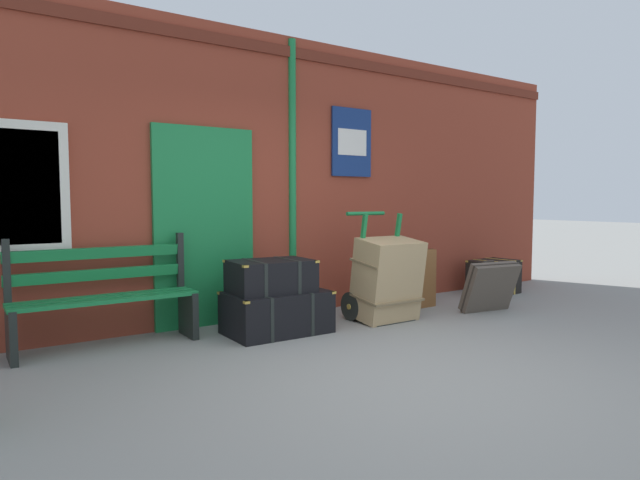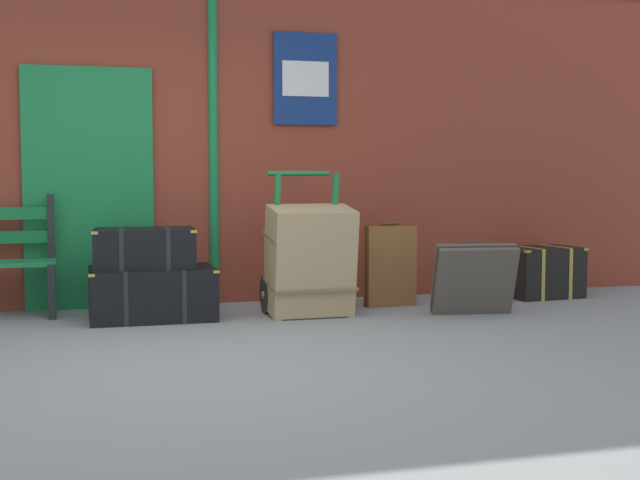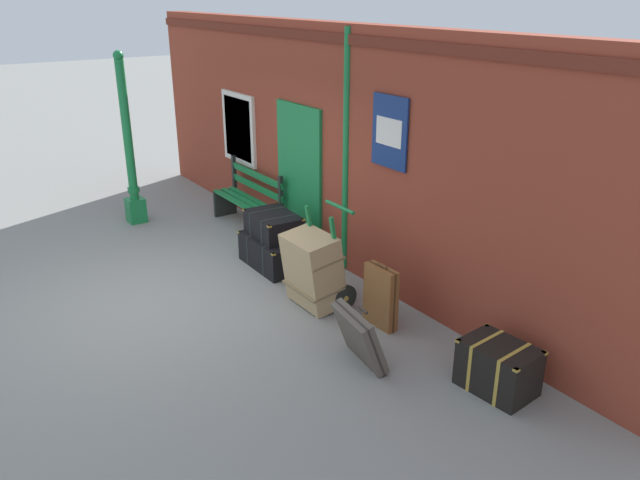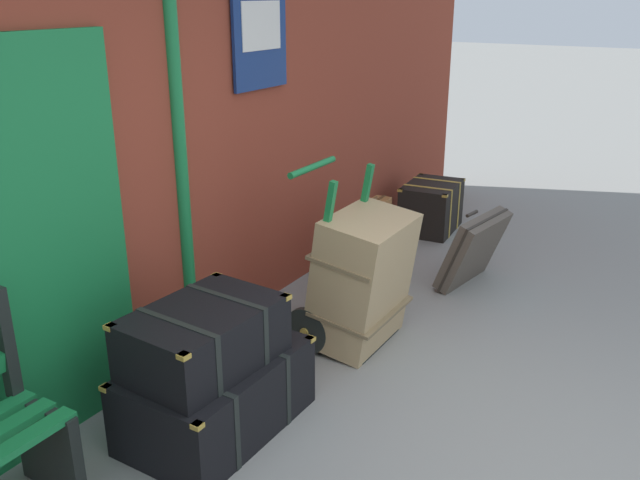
# 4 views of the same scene
# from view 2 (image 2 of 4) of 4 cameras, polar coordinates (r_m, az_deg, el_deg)

# --- Properties ---
(ground_plane) EXTENTS (60.00, 60.00, 0.00)m
(ground_plane) POSITION_cam_2_polar(r_m,az_deg,el_deg) (5.69, -8.09, -7.78)
(ground_plane) COLOR gray
(brick_facade) EXTENTS (10.40, 0.35, 3.20)m
(brick_facade) POSITION_cam_2_polar(r_m,az_deg,el_deg) (8.15, -10.97, 7.16)
(brick_facade) COLOR brown
(brick_facade) RESTS_ON ground
(steamer_trunk_base) EXTENTS (1.02, 0.66, 0.43)m
(steamer_trunk_base) POSITION_cam_2_polar(r_m,az_deg,el_deg) (7.33, -10.76, -3.40)
(steamer_trunk_base) COLOR black
(steamer_trunk_base) RESTS_ON ground
(steamer_trunk_middle) EXTENTS (0.84, 0.60, 0.33)m
(steamer_trunk_middle) POSITION_cam_2_polar(r_m,az_deg,el_deg) (7.30, -11.25, -0.52)
(steamer_trunk_middle) COLOR black
(steamer_trunk_middle) RESTS_ON steamer_trunk_base
(porters_trolley) EXTENTS (0.71, 0.56, 1.20)m
(porters_trolley) POSITION_cam_2_polar(r_m,az_deg,el_deg) (7.50, -1.00, -2.67)
(porters_trolley) COLOR black
(porters_trolley) RESTS_ON ground
(large_brown_trunk) EXTENTS (0.70, 0.55, 0.93)m
(large_brown_trunk) POSITION_cam_2_polar(r_m,az_deg,el_deg) (7.31, -0.65, -1.33)
(large_brown_trunk) COLOR tan
(large_brown_trunk) RESTS_ON ground
(suitcase_brown) EXTENTS (0.47, 0.14, 0.76)m
(suitcase_brown) POSITION_cam_2_polar(r_m,az_deg,el_deg) (7.91, 4.55, -1.67)
(suitcase_brown) COLOR brown
(suitcase_brown) RESTS_ON ground
(suitcase_cream) EXTENTS (0.72, 0.44, 0.62)m
(suitcase_cream) POSITION_cam_2_polar(r_m,az_deg,el_deg) (7.49, 9.91, -2.50)
(suitcase_cream) COLOR #51473D
(suitcase_cream) RESTS_ON ground
(corner_trunk) EXTENTS (0.73, 0.55, 0.49)m
(corner_trunk) POSITION_cam_2_polar(r_m,az_deg,el_deg) (8.72, 14.11, -2.01)
(corner_trunk) COLOR black
(corner_trunk) RESTS_ON ground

